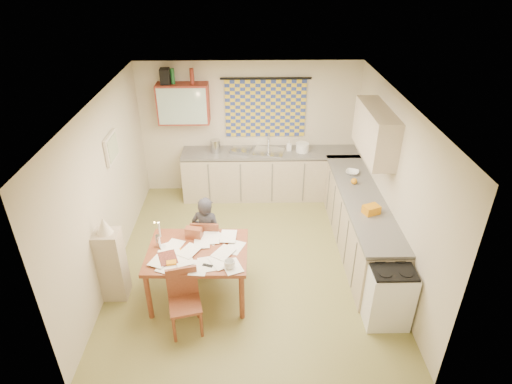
{
  "coord_description": "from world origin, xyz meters",
  "views": [
    {
      "loc": [
        -0.02,
        -5.24,
        4.16
      ],
      "look_at": [
        0.09,
        0.2,
        1.06
      ],
      "focal_mm": 30.0,
      "sensor_mm": 36.0,
      "label": 1
    }
  ],
  "objects_px": {
    "counter_back": "(271,174)",
    "chair_far": "(208,252)",
    "person": "(207,234)",
    "shelf_stand": "(112,265)",
    "dining_table": "(199,272)",
    "stove": "(387,293)",
    "counter_right": "(359,222)"
  },
  "relations": [
    {
      "from": "shelf_stand",
      "to": "person",
      "type": "bearing_deg",
      "value": 24.22
    },
    {
      "from": "stove",
      "to": "counter_right",
      "type": "bearing_deg",
      "value": 90.0
    },
    {
      "from": "counter_back",
      "to": "stove",
      "type": "xyz_separation_m",
      "value": [
        1.29,
        -3.2,
        -0.03
      ]
    },
    {
      "from": "counter_right",
      "to": "counter_back",
      "type": "bearing_deg",
      "value": 128.03
    },
    {
      "from": "counter_back",
      "to": "person",
      "type": "relative_size",
      "value": 2.72
    },
    {
      "from": "counter_right",
      "to": "stove",
      "type": "xyz_separation_m",
      "value": [
        0.0,
        -1.56,
        -0.03
      ]
    },
    {
      "from": "person",
      "to": "shelf_stand",
      "type": "bearing_deg",
      "value": 40.36
    },
    {
      "from": "stove",
      "to": "shelf_stand",
      "type": "distance_m",
      "value": 3.58
    },
    {
      "from": "dining_table",
      "to": "shelf_stand",
      "type": "height_order",
      "value": "shelf_stand"
    },
    {
      "from": "stove",
      "to": "shelf_stand",
      "type": "height_order",
      "value": "shelf_stand"
    },
    {
      "from": "chair_far",
      "to": "counter_right",
      "type": "bearing_deg",
      "value": -164.13
    },
    {
      "from": "chair_far",
      "to": "person",
      "type": "xyz_separation_m",
      "value": [
        0.0,
        -0.03,
        0.34
      ]
    },
    {
      "from": "dining_table",
      "to": "stove",
      "type": "bearing_deg",
      "value": -10.03
    },
    {
      "from": "counter_back",
      "to": "chair_far",
      "type": "height_order",
      "value": "counter_back"
    },
    {
      "from": "dining_table",
      "to": "person",
      "type": "distance_m",
      "value": 0.61
    },
    {
      "from": "counter_back",
      "to": "stove",
      "type": "bearing_deg",
      "value": -68.11
    },
    {
      "from": "dining_table",
      "to": "counter_right",
      "type": "bearing_deg",
      "value": 25.51
    },
    {
      "from": "stove",
      "to": "shelf_stand",
      "type": "bearing_deg",
      "value": 172.02
    },
    {
      "from": "stove",
      "to": "dining_table",
      "type": "relative_size",
      "value": 0.64
    },
    {
      "from": "counter_right",
      "to": "dining_table",
      "type": "xyz_separation_m",
      "value": [
        -2.4,
        -1.07,
        -0.07
      ]
    },
    {
      "from": "counter_right",
      "to": "chair_far",
      "type": "xyz_separation_m",
      "value": [
        -2.33,
        -0.49,
        -0.18
      ]
    },
    {
      "from": "chair_far",
      "to": "stove",
      "type": "bearing_deg",
      "value": 159.33
    },
    {
      "from": "chair_far",
      "to": "counter_back",
      "type": "bearing_deg",
      "value": -111.96
    },
    {
      "from": "dining_table",
      "to": "shelf_stand",
      "type": "xyz_separation_m",
      "value": [
        -1.14,
        0.01,
        0.14
      ]
    },
    {
      "from": "counter_back",
      "to": "stove",
      "type": "height_order",
      "value": "counter_back"
    },
    {
      "from": "chair_far",
      "to": "shelf_stand",
      "type": "distance_m",
      "value": 1.37
    },
    {
      "from": "stove",
      "to": "person",
      "type": "xyz_separation_m",
      "value": [
        -2.32,
        1.04,
        0.19
      ]
    },
    {
      "from": "counter_right",
      "to": "chair_far",
      "type": "relative_size",
      "value": 3.37
    },
    {
      "from": "stove",
      "to": "dining_table",
      "type": "bearing_deg",
      "value": 168.57
    },
    {
      "from": "stove",
      "to": "dining_table",
      "type": "xyz_separation_m",
      "value": [
        -2.4,
        0.48,
        -0.04
      ]
    },
    {
      "from": "counter_back",
      "to": "dining_table",
      "type": "xyz_separation_m",
      "value": [
        -1.11,
        -2.72,
        -0.07
      ]
    },
    {
      "from": "person",
      "to": "dining_table",
      "type": "bearing_deg",
      "value": 98.65
    }
  ]
}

